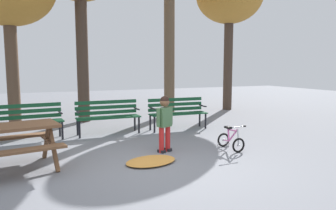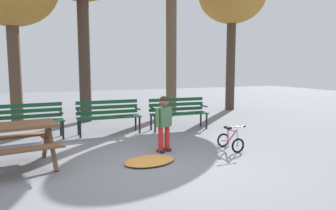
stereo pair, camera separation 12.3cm
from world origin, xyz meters
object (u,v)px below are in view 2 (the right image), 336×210
Objects in this scene: park_bench_far_left at (28,119)px; park_bench_right at (178,111)px; child_standing at (164,119)px; kids_bicycle at (230,140)px; park_bench_left at (109,114)px.

park_bench_far_left is 1.01× the size of park_bench_right.
child_standing reaches higher than park_bench_far_left.
park_bench_right is 2.84× the size of kids_bicycle.
park_bench_left is 0.99× the size of park_bench_right.
park_bench_far_left is 1.43× the size of child_standing.
child_standing reaches higher than park_bench_right.
child_standing is at bearing 164.25° from kids_bicycle.
park_bench_left is 2.81× the size of kids_bicycle.
park_bench_left is at bearing 176.15° from park_bench_right.
park_bench_right is 2.47m from kids_bicycle.
park_bench_far_left is 4.67m from kids_bicycle.
park_bench_left is 3.27m from kids_bicycle.
kids_bicycle is at bearing -52.43° from park_bench_left.
kids_bicycle is (0.08, -2.45, -0.31)m from park_bench_right.
child_standing is 1.46m from kids_bicycle.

